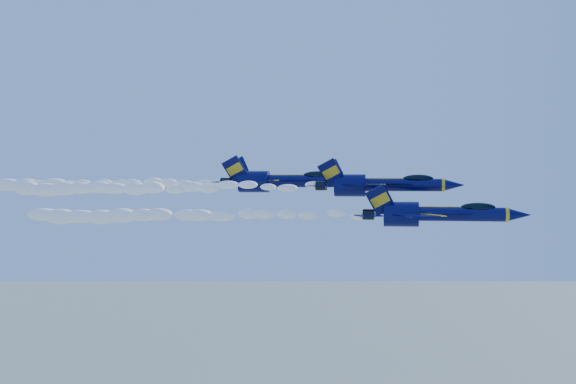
# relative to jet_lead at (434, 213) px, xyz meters

# --- Properties ---
(jet_lead) EXTENTS (15.56, 12.76, 5.78)m
(jet_lead) POSITION_rel_jet_lead_xyz_m (0.00, 0.00, 0.00)
(jet_lead) COLOR #09093B
(smoke_trail_jet_lead) EXTENTS (35.52, 1.73, 1.56)m
(smoke_trail_jet_lead) POSITION_rel_jet_lead_xyz_m (-24.41, 0.00, -0.39)
(smoke_trail_jet_lead) COLOR white
(jet_second) EXTENTS (15.43, 12.65, 5.73)m
(jet_second) POSITION_rel_jet_lead_xyz_m (-5.40, 5.65, 2.75)
(jet_second) COLOR #09093B
(smoke_trail_jet_second) EXTENTS (35.52, 1.72, 1.55)m
(smoke_trail_jet_second) POSITION_rel_jet_lead_xyz_m (-29.75, 5.65, 2.36)
(smoke_trail_jet_second) COLOR white
(jet_third) EXTENTS (17.23, 14.13, 6.40)m
(jet_third) POSITION_rel_jet_lead_xyz_m (-17.61, 14.48, 3.18)
(jet_third) COLOR #09093B
(smoke_trail_jet_third) EXTENTS (35.52, 1.92, 1.73)m
(smoke_trail_jet_third) POSITION_rel_jet_lead_xyz_m (-42.73, 14.48, 2.78)
(smoke_trail_jet_third) COLOR white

